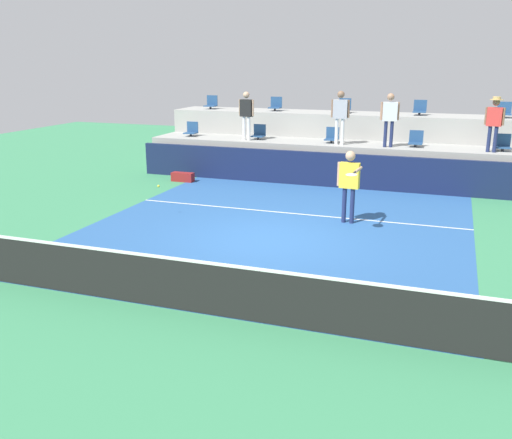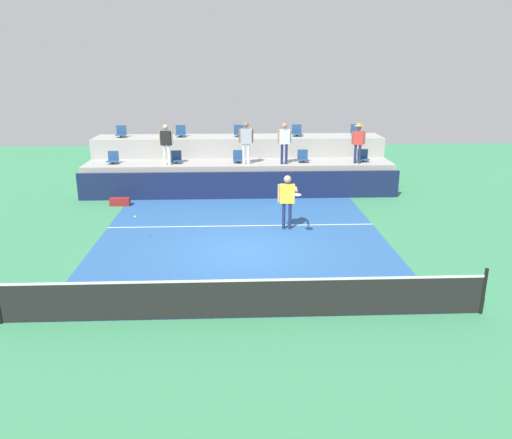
{
  "view_description": "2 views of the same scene",
  "coord_description": "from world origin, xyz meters",
  "px_view_note": "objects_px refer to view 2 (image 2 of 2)",
  "views": [
    {
      "loc": [
        3.82,
        -11.47,
        3.94
      ],
      "look_at": [
        0.2,
        -1.21,
        0.83
      ],
      "focal_mm": 39.14,
      "sensor_mm": 36.0,
      "label": 1
    },
    {
      "loc": [
        -0.18,
        -13.63,
        5.28
      ],
      "look_at": [
        0.37,
        -0.59,
        1.17
      ],
      "focal_mm": 34.88,
      "sensor_mm": 36.0,
      "label": 2
    }
  ],
  "objects_px": {
    "stadium_chair_lower_right": "(303,157)",
    "tennis_ball": "(135,217)",
    "stadium_chair_lower_center": "(238,158)",
    "stadium_chair_upper_far_left": "(121,132)",
    "spectator_in_white": "(246,139)",
    "stadium_chair_upper_right": "(297,131)",
    "spectator_with_hat": "(358,139)",
    "stadium_chair_lower_left": "(176,158)",
    "stadium_chair_upper_left": "(181,132)",
    "stadium_chair_upper_center": "(239,132)",
    "spectator_in_grey": "(166,141)",
    "tennis_player": "(287,196)",
    "spectator_leaning_on_rail": "(284,139)",
    "stadium_chair_upper_far_right": "(356,131)",
    "stadium_chair_lower_far_left": "(113,159)",
    "stadium_chair_lower_far_right": "(363,157)",
    "equipment_bag": "(120,202)"
  },
  "relations": [
    {
      "from": "spectator_with_hat",
      "to": "stadium_chair_upper_far_right",
      "type": "bearing_deg",
      "value": 79.47
    },
    {
      "from": "stadium_chair_lower_center",
      "to": "stadium_chair_upper_far_left",
      "type": "relative_size",
      "value": 1.0
    },
    {
      "from": "stadium_chair_lower_far_left",
      "to": "stadium_chair_lower_far_right",
      "type": "bearing_deg",
      "value": 0.0
    },
    {
      "from": "spectator_with_hat",
      "to": "tennis_ball",
      "type": "relative_size",
      "value": 24.39
    },
    {
      "from": "spectator_in_white",
      "to": "spectator_leaning_on_rail",
      "type": "bearing_deg",
      "value": -0.0
    },
    {
      "from": "stadium_chair_lower_far_left",
      "to": "spectator_with_hat",
      "type": "relative_size",
      "value": 0.31
    },
    {
      "from": "stadium_chair_lower_left",
      "to": "tennis_player",
      "type": "bearing_deg",
      "value": -51.44
    },
    {
      "from": "stadium_chair_upper_left",
      "to": "spectator_leaning_on_rail",
      "type": "xyz_separation_m",
      "value": [
        4.49,
        -2.18,
        -0.04
      ]
    },
    {
      "from": "stadium_chair_upper_right",
      "to": "tennis_player",
      "type": "height_order",
      "value": "stadium_chair_upper_right"
    },
    {
      "from": "stadium_chair_lower_right",
      "to": "tennis_ball",
      "type": "relative_size",
      "value": 7.65
    },
    {
      "from": "tennis_ball",
      "to": "stadium_chair_upper_far_right",
      "type": "bearing_deg",
      "value": 43.02
    },
    {
      "from": "tennis_player",
      "to": "equipment_bag",
      "type": "distance_m",
      "value": 7.01
    },
    {
      "from": "spectator_in_white",
      "to": "stadium_chair_upper_right",
      "type": "bearing_deg",
      "value": 42.69
    },
    {
      "from": "stadium_chair_lower_right",
      "to": "stadium_chair_upper_left",
      "type": "height_order",
      "value": "stadium_chair_upper_left"
    },
    {
      "from": "stadium_chair_lower_right",
      "to": "spectator_leaning_on_rail",
      "type": "distance_m",
      "value": 1.23
    },
    {
      "from": "stadium_chair_lower_right",
      "to": "tennis_player",
      "type": "relative_size",
      "value": 0.29
    },
    {
      "from": "stadium_chair_upper_far_left",
      "to": "stadium_chair_upper_right",
      "type": "xyz_separation_m",
      "value": [
        7.93,
        0.0,
        0.0
      ]
    },
    {
      "from": "stadium_chair_upper_far_right",
      "to": "tennis_player",
      "type": "distance_m",
      "value": 8.11
    },
    {
      "from": "stadium_chair_lower_right",
      "to": "tennis_player",
      "type": "distance_m",
      "value": 5.39
    },
    {
      "from": "stadium_chair_upper_right",
      "to": "equipment_bag",
      "type": "distance_m",
      "value": 8.56
    },
    {
      "from": "stadium_chair_upper_right",
      "to": "stadium_chair_upper_far_left",
      "type": "bearing_deg",
      "value": 180.0
    },
    {
      "from": "stadium_chair_upper_left",
      "to": "spectator_in_grey",
      "type": "distance_m",
      "value": 2.22
    },
    {
      "from": "stadium_chair_lower_right",
      "to": "stadium_chair_upper_right",
      "type": "distance_m",
      "value": 1.99
    },
    {
      "from": "stadium_chair_lower_far_left",
      "to": "stadium_chair_upper_far_right",
      "type": "bearing_deg",
      "value": 9.59
    },
    {
      "from": "stadium_chair_lower_center",
      "to": "tennis_player",
      "type": "distance_m",
      "value": 5.48
    },
    {
      "from": "stadium_chair_lower_left",
      "to": "spectator_leaning_on_rail",
      "type": "distance_m",
      "value": 4.62
    },
    {
      "from": "stadium_chair_upper_right",
      "to": "spectator_in_white",
      "type": "relative_size",
      "value": 0.3
    },
    {
      "from": "stadium_chair_lower_right",
      "to": "stadium_chair_lower_far_right",
      "type": "relative_size",
      "value": 1.0
    },
    {
      "from": "stadium_chair_upper_far_left",
      "to": "spectator_leaning_on_rail",
      "type": "distance_m",
      "value": 7.47
    },
    {
      "from": "stadium_chair_lower_far_left",
      "to": "stadium_chair_upper_far_left",
      "type": "height_order",
      "value": "stadium_chair_upper_far_left"
    },
    {
      "from": "stadium_chair_lower_right",
      "to": "spectator_in_white",
      "type": "distance_m",
      "value": 2.6
    },
    {
      "from": "stadium_chair_upper_left",
      "to": "tennis_player",
      "type": "height_order",
      "value": "stadium_chair_upper_left"
    },
    {
      "from": "stadium_chair_upper_far_right",
      "to": "spectator_in_grey",
      "type": "xyz_separation_m",
      "value": [
        -8.35,
        -2.18,
        -0.06
      ]
    },
    {
      "from": "stadium_chair_upper_left",
      "to": "stadium_chair_upper_center",
      "type": "height_order",
      "value": "same"
    },
    {
      "from": "tennis_ball",
      "to": "equipment_bag",
      "type": "xyz_separation_m",
      "value": [
        -1.41,
        4.15,
        -0.66
      ]
    },
    {
      "from": "stadium_chair_lower_left",
      "to": "stadium_chair_upper_right",
      "type": "xyz_separation_m",
      "value": [
        5.31,
        1.8,
        0.85
      ]
    },
    {
      "from": "spectator_in_white",
      "to": "tennis_ball",
      "type": "distance_m",
      "value": 7.0
    },
    {
      "from": "stadium_chair_upper_center",
      "to": "tennis_ball",
      "type": "xyz_separation_m",
      "value": [
        -3.26,
        -8.04,
        -1.51
      ]
    },
    {
      "from": "stadium_chair_lower_left",
      "to": "stadium_chair_lower_center",
      "type": "height_order",
      "value": "same"
    },
    {
      "from": "stadium_chair_upper_far_left",
      "to": "stadium_chair_upper_right",
      "type": "distance_m",
      "value": 7.93
    },
    {
      "from": "stadium_chair_lower_left",
      "to": "stadium_chair_lower_center",
      "type": "distance_m",
      "value": 2.62
    },
    {
      "from": "stadium_chair_upper_center",
      "to": "spectator_in_white",
      "type": "xyz_separation_m",
      "value": [
        0.28,
        -2.18,
        -0.0
      ]
    },
    {
      "from": "stadium_chair_upper_left",
      "to": "stadium_chair_upper_far_left",
      "type": "bearing_deg",
      "value": 180.0
    },
    {
      "from": "spectator_with_hat",
      "to": "stadium_chair_upper_center",
      "type": "bearing_deg",
      "value": 156.18
    },
    {
      "from": "stadium_chair_lower_far_right",
      "to": "stadium_chair_upper_center",
      "type": "distance_m",
      "value": 5.65
    },
    {
      "from": "stadium_chair_lower_right",
      "to": "stadium_chair_lower_center",
      "type": "bearing_deg",
      "value": 180.0
    },
    {
      "from": "stadium_chair_lower_center",
      "to": "stadium_chair_upper_far_right",
      "type": "xyz_separation_m",
      "value": [
        5.4,
        1.8,
        0.85
      ]
    },
    {
      "from": "stadium_chair_upper_right",
      "to": "spectator_in_grey",
      "type": "bearing_deg",
      "value": -158.83
    },
    {
      "from": "stadium_chair_lower_left",
      "to": "stadium_chair_upper_left",
      "type": "distance_m",
      "value": 1.99
    },
    {
      "from": "stadium_chair_upper_center",
      "to": "spectator_in_grey",
      "type": "relative_size",
      "value": 0.31
    }
  ]
}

